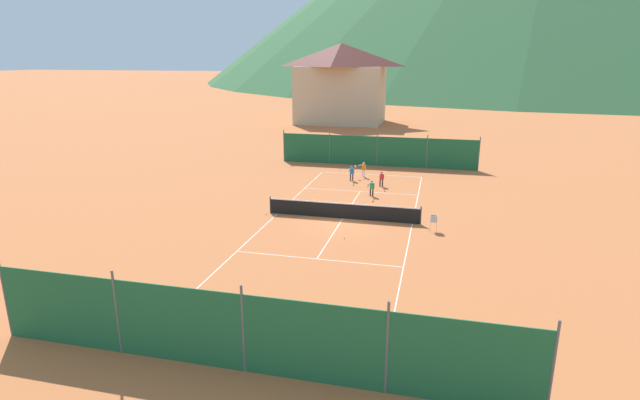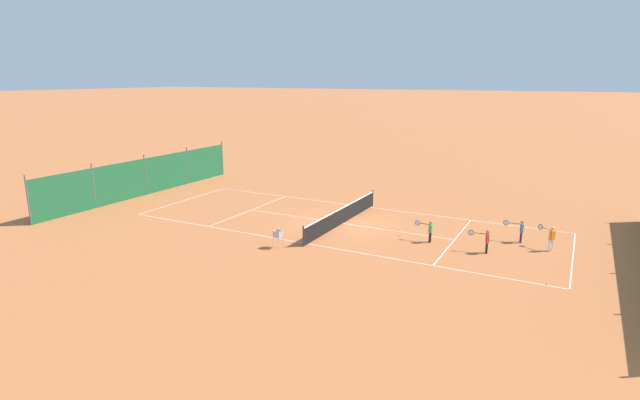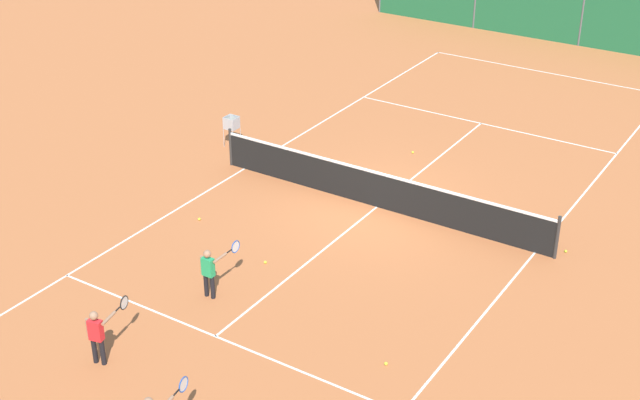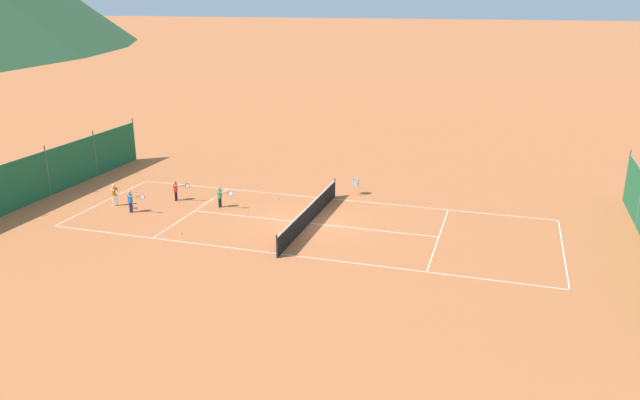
% 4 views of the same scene
% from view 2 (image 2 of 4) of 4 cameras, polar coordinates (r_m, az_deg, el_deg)
% --- Properties ---
extents(ground_plane, '(600.00, 600.00, 0.00)m').
position_cam_2_polar(ground_plane, '(28.74, 2.60, -2.68)').
color(ground_plane, '#BC6638').
extents(court_line_markings, '(8.25, 23.85, 0.01)m').
position_cam_2_polar(court_line_markings, '(28.74, 2.60, -2.68)').
color(court_line_markings, white).
rests_on(court_line_markings, ground).
extents(tennis_net, '(9.18, 0.08, 1.06)m').
position_cam_2_polar(tennis_net, '(28.60, 2.61, -1.72)').
color(tennis_net, '#2D2D2D').
rests_on(tennis_net, ground).
extents(windscreen_fence_near, '(17.28, 0.08, 2.90)m').
position_cam_2_polar(windscreen_fence_near, '(37.54, -19.31, 2.54)').
color(windscreen_fence_near, '#1E6038').
rests_on(windscreen_fence_near, ground).
extents(player_far_service, '(0.38, 0.96, 1.12)m').
position_cam_2_polar(player_far_service, '(25.93, 12.40, -3.33)').
color(player_far_service, black).
rests_on(player_far_service, ground).
extents(player_far_baseline, '(0.84, 0.83, 1.22)m').
position_cam_2_polar(player_far_baseline, '(26.53, 24.89, -3.81)').
color(player_far_baseline, white).
rests_on(player_far_baseline, ground).
extents(player_near_service, '(0.39, 1.01, 1.16)m').
position_cam_2_polar(player_near_service, '(27.27, 21.94, -3.13)').
color(player_near_service, '#23284C').
rests_on(player_near_service, ground).
extents(player_near_baseline, '(0.38, 1.01, 1.15)m').
position_cam_2_polar(player_near_baseline, '(25.06, 18.45, -4.31)').
color(player_near_baseline, black).
rests_on(player_near_baseline, ground).
extents(tennis_ball_alley_right, '(0.07, 0.07, 0.07)m').
position_cam_2_polar(tennis_ball_alley_right, '(29.64, -3.85, -2.12)').
color(tennis_ball_alley_right, '#CCE033').
rests_on(tennis_ball_alley_right, ground).
extents(tennis_ball_mid_court, '(0.07, 0.07, 0.07)m').
position_cam_2_polar(tennis_ball_mid_court, '(33.01, 5.48, -0.48)').
color(tennis_ball_mid_court, '#CCE033').
rests_on(tennis_ball_mid_court, ground).
extents(tennis_ball_near_corner, '(0.07, 0.07, 0.07)m').
position_cam_2_polar(tennis_ball_near_corner, '(26.74, 9.06, -4.05)').
color(tennis_ball_near_corner, '#CCE033').
rests_on(tennis_ball_near_corner, ground).
extents(tennis_ball_far_corner, '(0.07, 0.07, 0.07)m').
position_cam_2_polar(tennis_ball_far_corner, '(29.99, 14.65, -2.36)').
color(tennis_ball_far_corner, '#CCE033').
rests_on(tennis_ball_far_corner, ground).
extents(tennis_ball_by_net_left, '(0.07, 0.07, 0.07)m').
position_cam_2_polar(tennis_ball_by_net_left, '(22.44, 24.54, -8.74)').
color(tennis_ball_by_net_left, '#CCE033').
rests_on(tennis_ball_by_net_left, ground).
extents(tennis_ball_alley_left, '(0.07, 0.07, 0.07)m').
position_cam_2_polar(tennis_ball_alley_left, '(24.76, 5.48, -5.41)').
color(tennis_ball_alley_left, '#CCE033').
rests_on(tennis_ball_alley_left, ground).
extents(ball_hopper, '(0.36, 0.36, 0.89)m').
position_cam_2_polar(ball_hopper, '(24.58, -4.83, -4.01)').
color(ball_hopper, '#B7B7BC').
rests_on(ball_hopper, ground).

